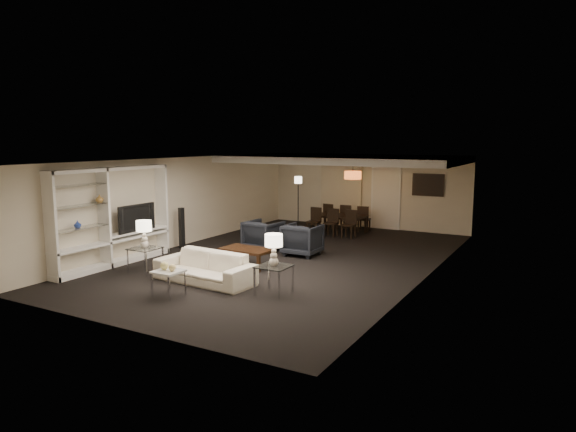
% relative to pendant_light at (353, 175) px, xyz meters
% --- Properties ---
extents(floor, '(11.00, 11.00, 0.00)m').
position_rel_pendant_light_xyz_m(floor, '(-0.30, -3.50, -1.92)').
color(floor, black).
rests_on(floor, ground).
extents(ceiling, '(7.00, 11.00, 0.02)m').
position_rel_pendant_light_xyz_m(ceiling, '(-0.30, -3.50, 0.58)').
color(ceiling, silver).
rests_on(ceiling, ground).
extents(wall_back, '(7.00, 0.02, 2.50)m').
position_rel_pendant_light_xyz_m(wall_back, '(-0.30, 2.00, -0.67)').
color(wall_back, beige).
rests_on(wall_back, ground).
extents(wall_front, '(7.00, 0.02, 2.50)m').
position_rel_pendant_light_xyz_m(wall_front, '(-0.30, -9.00, -0.67)').
color(wall_front, beige).
rests_on(wall_front, ground).
extents(wall_left, '(0.02, 11.00, 2.50)m').
position_rel_pendant_light_xyz_m(wall_left, '(-3.80, -3.50, -0.67)').
color(wall_left, beige).
rests_on(wall_left, ground).
extents(wall_right, '(0.02, 11.00, 2.50)m').
position_rel_pendant_light_xyz_m(wall_right, '(3.20, -3.50, -0.67)').
color(wall_right, beige).
rests_on(wall_right, ground).
extents(ceiling_soffit, '(7.00, 4.00, 0.20)m').
position_rel_pendant_light_xyz_m(ceiling_soffit, '(-0.30, 0.00, 0.48)').
color(ceiling_soffit, silver).
rests_on(ceiling_soffit, ceiling).
extents(curtains, '(1.50, 0.12, 2.40)m').
position_rel_pendant_light_xyz_m(curtains, '(-1.20, 1.92, -0.72)').
color(curtains, beige).
rests_on(curtains, wall_back).
extents(door, '(0.90, 0.05, 2.10)m').
position_rel_pendant_light_xyz_m(door, '(0.40, 1.97, -0.87)').
color(door, silver).
rests_on(door, wall_back).
extents(painting, '(0.95, 0.04, 0.65)m').
position_rel_pendant_light_xyz_m(painting, '(1.80, 1.96, -0.37)').
color(painting, '#142D38').
rests_on(painting, wall_back).
extents(media_unit, '(0.38, 3.40, 2.35)m').
position_rel_pendant_light_xyz_m(media_unit, '(-3.61, -6.10, -0.74)').
color(media_unit, white).
rests_on(media_unit, wall_left).
extents(pendant_light, '(0.52, 0.52, 0.24)m').
position_rel_pendant_light_xyz_m(pendant_light, '(0.00, 0.00, 0.00)').
color(pendant_light, '#D8591E').
rests_on(pendant_light, ceiling_soffit).
extents(sofa, '(2.26, 1.01, 0.65)m').
position_rel_pendant_light_xyz_m(sofa, '(-0.79, -6.23, -1.60)').
color(sofa, beige).
rests_on(sofa, floor).
extents(coffee_table, '(1.25, 0.77, 0.43)m').
position_rel_pendant_light_xyz_m(coffee_table, '(-0.79, -4.63, -1.70)').
color(coffee_table, black).
rests_on(coffee_table, floor).
extents(armchair_left, '(0.96, 0.98, 0.82)m').
position_rel_pendant_light_xyz_m(armchair_left, '(-1.39, -2.93, -1.51)').
color(armchair_left, black).
rests_on(armchair_left, floor).
extents(armchair_right, '(0.89, 0.92, 0.82)m').
position_rel_pendant_light_xyz_m(armchair_right, '(-0.19, -2.93, -1.51)').
color(armchair_right, black).
rests_on(armchair_right, floor).
extents(side_table_left, '(0.63, 0.63, 0.57)m').
position_rel_pendant_light_xyz_m(side_table_left, '(-2.49, -6.23, -1.64)').
color(side_table_left, white).
rests_on(side_table_left, floor).
extents(side_table_right, '(0.61, 0.61, 0.57)m').
position_rel_pendant_light_xyz_m(side_table_right, '(0.91, -6.23, -1.64)').
color(side_table_right, white).
rests_on(side_table_right, floor).
extents(table_lamp_left, '(0.35, 0.35, 0.63)m').
position_rel_pendant_light_xyz_m(table_lamp_left, '(-2.49, -6.23, -1.04)').
color(table_lamp_left, beige).
rests_on(table_lamp_left, side_table_left).
extents(table_lamp_right, '(0.37, 0.37, 0.63)m').
position_rel_pendant_light_xyz_m(table_lamp_right, '(0.91, -6.23, -1.04)').
color(table_lamp_right, beige).
rests_on(table_lamp_right, side_table_right).
extents(marble_table, '(0.52, 0.52, 0.51)m').
position_rel_pendant_light_xyz_m(marble_table, '(-0.79, -7.33, -1.67)').
color(marble_table, silver).
rests_on(marble_table, floor).
extents(gold_gourd_a, '(0.16, 0.16, 0.16)m').
position_rel_pendant_light_xyz_m(gold_gourd_a, '(-0.89, -7.33, -1.33)').
color(gold_gourd_a, '#DDCD75').
rests_on(gold_gourd_a, marble_table).
extents(gold_gourd_b, '(0.14, 0.14, 0.14)m').
position_rel_pendant_light_xyz_m(gold_gourd_b, '(-0.69, -7.33, -1.34)').
color(gold_gourd_b, '#EBD07C').
rests_on(gold_gourd_b, marble_table).
extents(television, '(1.16, 0.15, 0.67)m').
position_rel_pendant_light_xyz_m(television, '(-3.58, -5.48, -0.84)').
color(television, black).
rests_on(television, media_unit).
extents(vase_blue, '(0.16, 0.16, 0.16)m').
position_rel_pendant_light_xyz_m(vase_blue, '(-3.61, -7.10, -0.78)').
color(vase_blue, '#223B96').
rests_on(vase_blue, media_unit).
extents(vase_amber, '(0.17, 0.17, 0.18)m').
position_rel_pendant_light_xyz_m(vase_amber, '(-3.61, -6.46, -0.27)').
color(vase_amber, '#AB7A39').
rests_on(vase_amber, media_unit).
extents(floor_speaker, '(0.15, 0.15, 1.14)m').
position_rel_pendant_light_xyz_m(floor_speaker, '(-3.50, -3.80, -1.35)').
color(floor_speaker, black).
rests_on(floor_speaker, floor).
extents(dining_table, '(1.69, 1.02, 0.58)m').
position_rel_pendant_light_xyz_m(dining_table, '(-0.64, 0.50, -1.63)').
color(dining_table, black).
rests_on(dining_table, floor).
extents(chair_nl, '(0.40, 0.40, 0.85)m').
position_rel_pendant_light_xyz_m(chair_nl, '(-1.24, -0.15, -1.49)').
color(chair_nl, black).
rests_on(chair_nl, floor).
extents(chair_nm, '(0.41, 0.41, 0.85)m').
position_rel_pendant_light_xyz_m(chair_nm, '(-0.64, -0.15, -1.49)').
color(chair_nm, black).
rests_on(chair_nm, floor).
extents(chair_nr, '(0.40, 0.40, 0.85)m').
position_rel_pendant_light_xyz_m(chair_nr, '(-0.04, -0.15, -1.49)').
color(chair_nr, black).
rests_on(chair_nr, floor).
extents(chair_fl, '(0.44, 0.44, 0.85)m').
position_rel_pendant_light_xyz_m(chair_fl, '(-1.24, 1.15, -1.49)').
color(chair_fl, black).
rests_on(chair_fl, floor).
extents(chair_fm, '(0.42, 0.42, 0.85)m').
position_rel_pendant_light_xyz_m(chair_fm, '(-0.64, 1.15, -1.49)').
color(chair_fm, black).
rests_on(chair_fm, floor).
extents(chair_fr, '(0.44, 0.44, 0.85)m').
position_rel_pendant_light_xyz_m(chair_fr, '(-0.04, 1.15, -1.49)').
color(chair_fr, black).
rests_on(chair_fr, floor).
extents(floor_lamp, '(0.33, 0.33, 1.76)m').
position_rel_pendant_light_xyz_m(floor_lamp, '(-2.23, 0.64, -1.04)').
color(floor_lamp, black).
rests_on(floor_lamp, floor).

